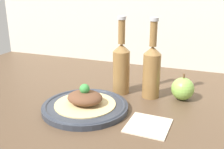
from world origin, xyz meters
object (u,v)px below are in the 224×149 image
object	(u,v)px
plate	(85,106)
cider_bottle_right	(152,69)
cider_bottle_left	(121,66)
apple	(183,89)
plated_food	(85,99)

from	to	relation	value
plate	cider_bottle_right	bearing A→B (deg)	45.82
cider_bottle_left	apple	bearing A→B (deg)	4.09
plate	cider_bottle_right	world-z (taller)	cider_bottle_right
cider_bottle_right	apple	distance (cm)	13.51
plated_food	apple	world-z (taller)	apple
cider_bottle_left	cider_bottle_right	world-z (taller)	same
plate	plated_food	distance (cm)	2.86
plate	plated_food	xyz separation A→B (cm)	(0.00, 0.00, 2.86)
cider_bottle_right	apple	size ratio (longest dim) A/B	2.98
apple	plated_food	bearing A→B (deg)	-145.51
plate	cider_bottle_right	size ratio (longest dim) A/B	0.98
plated_food	cider_bottle_left	bearing A→B (deg)	71.09
cider_bottle_right	apple	world-z (taller)	cider_bottle_right
plated_food	cider_bottle_left	size ratio (longest dim) A/B	0.70
apple	plate	bearing A→B (deg)	-145.51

